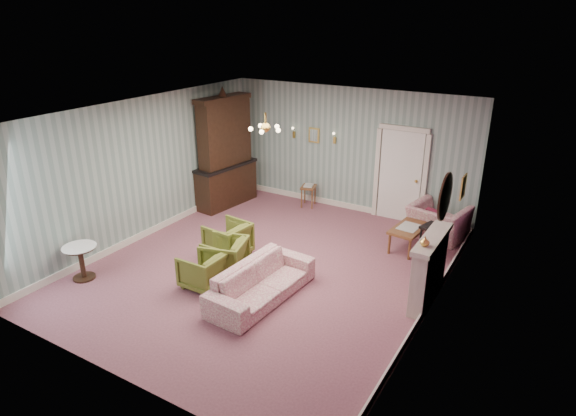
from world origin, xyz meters
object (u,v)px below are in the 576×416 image
Objects in this scene: olive_chair_b at (224,255)px; side_table_black at (433,242)px; wingback_chair at (439,216)px; olive_chair_a at (203,268)px; sofa_chintz at (261,276)px; fireplace at (429,269)px; olive_chair_c at (228,238)px; coffee_table at (408,238)px; dresser at (225,149)px; pedestal_table at (82,262)px.

side_table_black is at bearing 113.84° from olive_chair_b.
wingback_chair is at bearing 124.25° from olive_chair_b.
sofa_chintz is at bearing 100.65° from olive_chair_a.
olive_chair_c is at bearing -174.30° from fireplace.
olive_chair_a is 4.13m from coffee_table.
wingback_chair is 0.39× the size of dresser.
dresser is 2.95× the size of coffee_table.
fireplace reaches higher than pedestal_table.
olive_chair_c is 4.39m from wingback_chair.
side_table_black is 6.51m from pedestal_table.
sofa_chintz is 4.30m from wingback_chair.
dresser is 5.28m from side_table_black.
side_table_black is (0.16, -0.94, -0.16)m from wingback_chair.
sofa_chintz reaches higher than olive_chair_c.
side_table_black is at bearing 126.13° from olive_chair_c.
fireplace is (5.51, -1.83, -0.83)m from dresser.
dresser reaches higher than coffee_table.
fireplace reaches higher than olive_chair_b.
olive_chair_c is (-0.39, 0.61, 0.00)m from olive_chair_b.
olive_chair_c is at bearing -150.32° from side_table_black.
fireplace is 6.00m from pedestal_table.
dresser is at bearing 90.47° from pedestal_table.
sofa_chintz is 3.22× the size of side_table_black.
olive_chair_c is at bearing -164.04° from olive_chair_b.
olive_chair_a is 0.50× the size of fireplace.
dresser reaches higher than wingback_chair.
olive_chair_c reaches higher than olive_chair_b.
wingback_chair reaches higher than coffee_table.
wingback_chair is at bearing 144.15° from olive_chair_a.
sofa_chintz is 2.73m from fireplace.
olive_chair_c is 0.79× the size of coffee_table.
olive_chair_a is at bearing -134.81° from side_table_black.
fireplace is at bearing 23.92° from pedestal_table.
olive_chair_b is at bearing 34.79° from pedestal_table.
sofa_chintz is (1.03, -0.34, 0.03)m from olive_chair_b.
olive_chair_b is 3.55m from fireplace.
dresser reaches higher than sofa_chintz.
fireplace reaches higher than wingback_chair.
dresser reaches higher than fireplace.
olive_chair_b reaches higher than coffee_table.
olive_chair_b is at bearing 61.90° from wingback_chair.
olive_chair_b is at bearing -133.65° from coffee_table.
olive_chair_b is 1.00× the size of olive_chair_c.
olive_chair_c is 1.71m from sofa_chintz.
side_table_black is (5.16, -0.24, -1.08)m from dresser.
dresser is (-3.13, 3.16, 1.00)m from sofa_chintz.
fireplace reaches higher than side_table_black.
olive_chair_a is 1.09m from sofa_chintz.
olive_chair_c is 3.97m from side_table_black.
olive_chair_b is 0.68× the size of wingback_chair.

